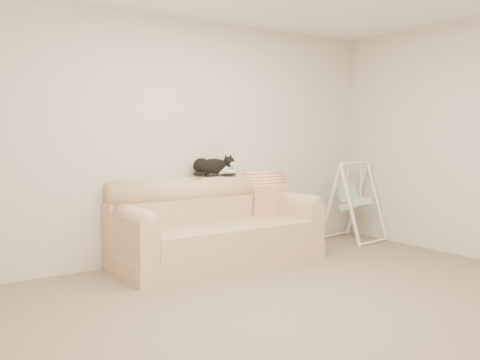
{
  "coord_description": "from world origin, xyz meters",
  "views": [
    {
      "loc": [
        -2.91,
        -3.15,
        1.37
      ],
      "look_at": [
        0.15,
        1.27,
        0.9
      ],
      "focal_mm": 40.0,
      "sensor_mm": 36.0,
      "label": 1
    }
  ],
  "objects_px": {
    "sofa": "(215,229)",
    "remote_b": "(228,175)",
    "remote_a": "(212,175)",
    "tuxedo_cat": "(213,166)",
    "baby_swing": "(353,201)"
  },
  "relations": [
    {
      "from": "sofa",
      "to": "remote_b",
      "type": "relative_size",
      "value": 12.69
    },
    {
      "from": "tuxedo_cat",
      "to": "baby_swing",
      "type": "relative_size",
      "value": 0.57
    },
    {
      "from": "remote_a",
      "to": "remote_b",
      "type": "relative_size",
      "value": 1.07
    },
    {
      "from": "tuxedo_cat",
      "to": "sofa",
      "type": "bearing_deg",
      "value": -117.53
    },
    {
      "from": "sofa",
      "to": "remote_a",
      "type": "bearing_deg",
      "value": 64.79
    },
    {
      "from": "remote_a",
      "to": "tuxedo_cat",
      "type": "bearing_deg",
      "value": 31.41
    },
    {
      "from": "tuxedo_cat",
      "to": "baby_swing",
      "type": "bearing_deg",
      "value": -7.34
    },
    {
      "from": "remote_b",
      "to": "remote_a",
      "type": "bearing_deg",
      "value": 172.52
    },
    {
      "from": "remote_a",
      "to": "remote_b",
      "type": "bearing_deg",
      "value": -7.48
    },
    {
      "from": "tuxedo_cat",
      "to": "baby_swing",
      "type": "distance_m",
      "value": 2.04
    },
    {
      "from": "sofa",
      "to": "remote_b",
      "type": "height_order",
      "value": "remote_b"
    },
    {
      "from": "sofa",
      "to": "remote_b",
      "type": "bearing_deg",
      "value": 34.17
    },
    {
      "from": "remote_b",
      "to": "baby_swing",
      "type": "distance_m",
      "value": 1.84
    },
    {
      "from": "sofa",
      "to": "remote_b",
      "type": "distance_m",
      "value": 0.67
    },
    {
      "from": "remote_b",
      "to": "tuxedo_cat",
      "type": "height_order",
      "value": "tuxedo_cat"
    }
  ]
}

